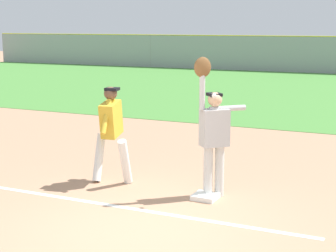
{
  "coord_description": "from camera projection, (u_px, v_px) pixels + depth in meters",
  "views": [
    {
      "loc": [
        3.16,
        -6.14,
        2.78
      ],
      "look_at": [
        -0.54,
        2.04,
        1.05
      ],
      "focal_mm": 56.69,
      "sensor_mm": 36.0,
      "label": 1
    }
  ],
  "objects": [
    {
      "name": "ground_plane",
      "position": [
        143.0,
        229.0,
        7.3
      ],
      "size": [
        75.85,
        75.85,
        0.0
      ],
      "primitive_type": "plane",
      "color": "tan"
    },
    {
      "name": "outfield_grass",
      "position": [
        323.0,
        92.0,
        22.03
      ],
      "size": [
        49.27,
        17.58,
        0.01
      ],
      "primitive_type": "cube",
      "color": "#478438",
      "rests_on": "ground_plane"
    },
    {
      "name": "first_base",
      "position": [
        205.0,
        197.0,
        8.55
      ],
      "size": [
        0.39,
        0.39,
        0.08
      ],
      "primitive_type": "cube",
      "rotation": [
        0.0,
        0.0,
        -0.04
      ],
      "color": "white",
      "rests_on": "ground_plane"
    },
    {
      "name": "fielder",
      "position": [
        213.0,
        129.0,
        8.48
      ],
      "size": [
        0.73,
        0.69,
        2.28
      ],
      "rotation": [
        0.0,
        0.0,
        2.32
      ],
      "color": "silver",
      "rests_on": "ground_plane"
    },
    {
      "name": "runner",
      "position": [
        111.0,
        128.0,
        9.26
      ],
      "size": [
        0.79,
        0.84,
        1.72
      ],
      "rotation": [
        0.0,
        0.0,
        0.15
      ],
      "color": "white",
      "rests_on": "ground_plane"
    },
    {
      "name": "baseball",
      "position": [
        214.0,
        96.0,
        8.1
      ],
      "size": [
        0.07,
        0.07,
        0.07
      ],
      "primitive_type": "sphere",
      "color": "white"
    },
    {
      "name": "parked_car_blue",
      "position": [
        214.0,
        56.0,
        36.16
      ],
      "size": [
        4.55,
        2.41,
        1.25
      ],
      "rotation": [
        0.0,
        0.0,
        -0.09
      ],
      "color": "#23389E",
      "rests_on": "ground_plane"
    },
    {
      "name": "parked_car_white",
      "position": [
        299.0,
        58.0,
        33.76
      ],
      "size": [
        4.54,
        2.41,
        1.25
      ],
      "rotation": [
        0.0,
        0.0,
        0.08
      ],
      "color": "white",
      "rests_on": "ground_plane"
    }
  ]
}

